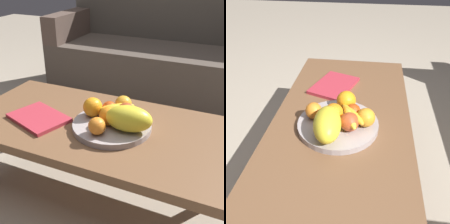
{
  "view_description": "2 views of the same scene",
  "coord_description": "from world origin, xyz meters",
  "views": [
    {
      "loc": [
        0.49,
        -0.97,
        1.01
      ],
      "look_at": [
        0.06,
        -0.01,
        0.46
      ],
      "focal_mm": 46.88,
      "sensor_mm": 36.0,
      "label": 1
    },
    {
      "loc": [
        0.85,
        0.1,
        1.04
      ],
      "look_at": [
        0.06,
        -0.01,
        0.46
      ],
      "focal_mm": 40.16,
      "sensor_mm": 36.0,
      "label": 2
    }
  ],
  "objects": [
    {
      "name": "fruit_bowl",
      "position": [
        0.06,
        -0.01,
        0.4
      ],
      "size": [
        0.33,
        0.33,
        0.03
      ],
      "primitive_type": "cylinder",
      "color": "#A59A99",
      "rests_on": "coffee_table"
    },
    {
      "name": "apple_left",
      "position": [
        0.1,
        0.04,
        0.45
      ],
      "size": [
        0.08,
        0.08,
        0.08
      ],
      "primitive_type": "sphere",
      "color": "#B14724",
      "rests_on": "fruit_bowl"
    },
    {
      "name": "melon_large_front",
      "position": [
        0.14,
        -0.04,
        0.46
      ],
      "size": [
        0.2,
        0.13,
        0.1
      ],
      "primitive_type": "ellipsoid",
      "rotation": [
        0.0,
        0.0,
        0.11
      ],
      "color": "yellow",
      "rests_on": "fruit_bowl"
    },
    {
      "name": "orange_front",
      "position": [
        -0.04,
        0.01,
        0.45
      ],
      "size": [
        0.08,
        0.08,
        0.08
      ],
      "primitive_type": "sphere",
      "color": "orange",
      "rests_on": "fruit_bowl"
    },
    {
      "name": "couch",
      "position": [
        -0.13,
        1.34,
        0.3
      ],
      "size": [
        1.7,
        0.7,
        0.9
      ],
      "color": "#4D423A",
      "rests_on": "ground_plane"
    },
    {
      "name": "orange_back",
      "position": [
        0.04,
        -0.11,
        0.45
      ],
      "size": [
        0.07,
        0.07,
        0.07
      ],
      "primitive_type": "sphere",
      "color": "orange",
      "rests_on": "fruit_bowl"
    },
    {
      "name": "orange_right",
      "position": [
        0.05,
        -0.03,
        0.45
      ],
      "size": [
        0.08,
        0.08,
        0.08
      ],
      "primitive_type": "sphere",
      "color": "orange",
      "rests_on": "fruit_bowl"
    },
    {
      "name": "banana_bunch",
      "position": [
        0.06,
        0.04,
        0.44
      ],
      "size": [
        0.17,
        0.16,
        0.06
      ],
      "color": "yellow",
      "rests_on": "fruit_bowl"
    },
    {
      "name": "magazine",
      "position": [
        -0.27,
        -0.07,
        0.39
      ],
      "size": [
        0.3,
        0.25,
        0.02
      ],
      "primitive_type": "cube",
      "rotation": [
        0.0,
        0.0,
        -0.34
      ],
      "color": "#B6303E",
      "rests_on": "coffee_table"
    },
    {
      "name": "coffee_table",
      "position": [
        0.0,
        0.0,
        0.35
      ],
      "size": [
        1.22,
        0.59,
        0.39
      ],
      "color": "brown",
      "rests_on": "ground_plane"
    },
    {
      "name": "orange_left",
      "position": [
        0.06,
        0.1,
        0.45
      ],
      "size": [
        0.08,
        0.08,
        0.08
      ],
      "primitive_type": "sphere",
      "color": "orange",
      "rests_on": "fruit_bowl"
    },
    {
      "name": "apple_right",
      "position": [
        0.02,
        0.05,
        0.44
      ],
      "size": [
        0.06,
        0.06,
        0.06
      ],
      "primitive_type": "sphere",
      "color": "#B74113",
      "rests_on": "fruit_bowl"
    },
    {
      "name": "ground_plane",
      "position": [
        0.0,
        0.0,
        0.0
      ],
      "size": [
        8.0,
        8.0,
        0.0
      ],
      "primitive_type": "plane",
      "color": "tan"
    }
  ]
}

